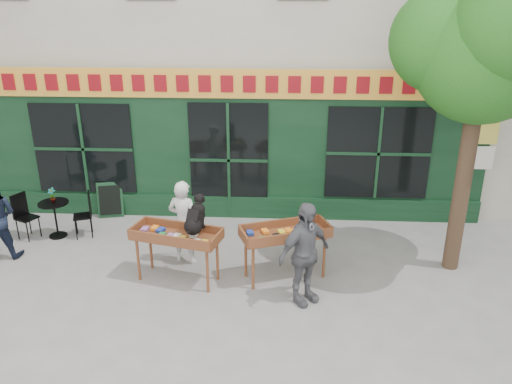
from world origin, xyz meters
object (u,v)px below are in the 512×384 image
book_cart_right (285,235)px  man_right (304,254)px  bistro_table (55,212)px  dog (195,214)px  woman (184,222)px  book_cart_center (176,237)px

book_cart_right → man_right: (0.30, -0.75, 0.04)m
bistro_table → dog: bearing=-26.6°
woman → dog: bearing=131.1°
man_right → bistro_table: 5.45m
dog → woman: woman is taller
woman → man_right: man_right is taller
dog → book_cart_center: bearing=-173.6°
man_right → woman: bearing=110.5°
man_right → book_cart_right: bearing=71.3°
book_cart_right → dog: bearing=169.0°
book_cart_center → bistro_table: (-2.86, 1.55, -0.28)m
book_cart_center → man_right: bearing=0.3°
dog → book_cart_right: (1.51, 0.25, -0.47)m
dog → bistro_table: bearing=168.0°
bistro_table → book_cart_right: bearing=-16.0°
book_cart_right → man_right: bearing=-88.7°
woman → book_cart_right: bearing=-179.0°
woman → man_right: size_ratio=0.93×
dog → woman: size_ratio=0.37×
book_cart_center → dog: (0.35, -0.05, 0.47)m
dog → bistro_table: size_ratio=0.79×
book_cart_center → man_right: (2.16, -0.55, 0.04)m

